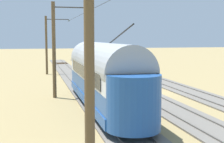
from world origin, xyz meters
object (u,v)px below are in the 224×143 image
Objects in this scene: vintage_streetcar at (103,74)px; catenary_pole_mid_near at (55,48)px; catenary_pole_foreground at (47,44)px; catenary_pole_mid_far at (93,67)px.

vintage_streetcar is 2.13× the size of catenary_pole_mid_near.
catenary_pole_mid_near is (2.79, -4.33, 1.59)m from vintage_streetcar.
catenary_pole_foreground is 1.00× the size of catenary_pole_mid_near.
catenary_pole_mid_near is 15.94m from catenary_pole_mid_far.
vintage_streetcar is at bearing 122.76° from catenary_pole_mid_near.
catenary_pole_mid_far reaches higher than vintage_streetcar.
vintage_streetcar is at bearing -103.50° from catenary_pole_mid_far.
catenary_pole_mid_far is (0.00, 15.94, 0.00)m from catenary_pole_mid_near.
catenary_pole_mid_far is (0.00, 31.87, 0.00)m from catenary_pole_foreground.
vintage_streetcar is 20.52m from catenary_pole_foreground.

